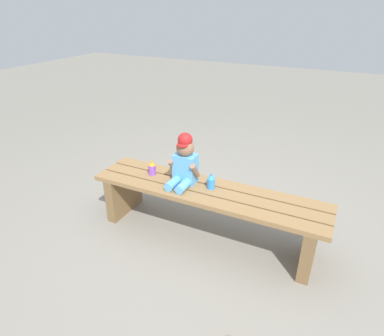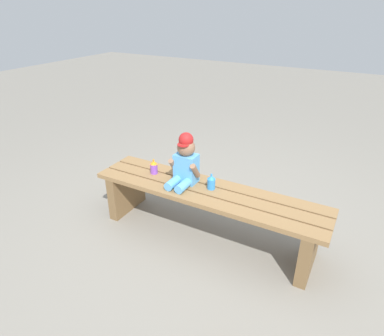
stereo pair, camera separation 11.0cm
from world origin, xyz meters
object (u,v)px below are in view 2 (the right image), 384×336
Objects in this scene: park_bench at (207,204)px; child_figure at (185,162)px; sippy_cup_left at (154,167)px; sippy_cup_right at (211,182)px.

child_figure reaches higher than park_bench.
sippy_cup_right is at bearing 0.00° from sippy_cup_left.
sippy_cup_left is at bearing 176.54° from park_bench.
park_bench is 0.36m from child_figure.
child_figure reaches higher than sippy_cup_right.
sippy_cup_left is (-0.50, 0.03, 0.18)m from park_bench.
sippy_cup_left is at bearing 178.25° from child_figure.
child_figure is at bearing -1.75° from sippy_cup_left.
sippy_cup_right is (0.52, 0.00, 0.00)m from sippy_cup_left.
sippy_cup_left is 0.52m from sippy_cup_right.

